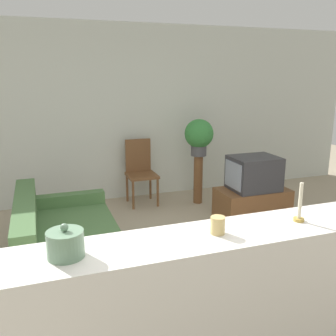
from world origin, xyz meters
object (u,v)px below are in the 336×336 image
at_px(couch, 65,244).
at_px(decorative_bowl, 65,244).
at_px(television, 253,173).
at_px(potted_plant, 199,135).
at_px(wooden_chair, 140,169).

bearing_deg(couch, decorative_bowl, -92.70).
bearing_deg(television, potted_plant, 113.57).
bearing_deg(potted_plant, wooden_chair, 159.20).
relative_size(television, potted_plant, 1.14).
relative_size(wooden_chair, decorative_bowl, 5.09).
distance_m(television, wooden_chair, 1.74).
distance_m(wooden_chair, decorative_bowl, 3.83).
bearing_deg(decorative_bowl, potted_plant, 55.74).
xyz_separation_m(wooden_chair, potted_plant, (0.83, -0.32, 0.53)).
distance_m(couch, decorative_bowl, 2.02).
distance_m(potted_plant, decorative_bowl, 3.90).
relative_size(potted_plant, decorative_bowl, 2.86).
distance_m(couch, television, 2.58).
distance_m(television, decorative_bowl, 3.50).
bearing_deg(couch, wooden_chair, 53.20).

